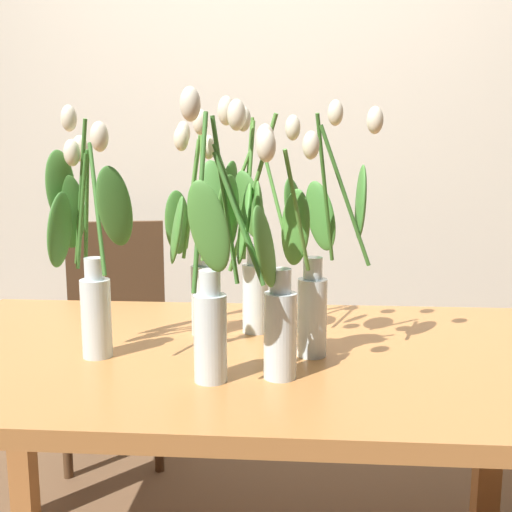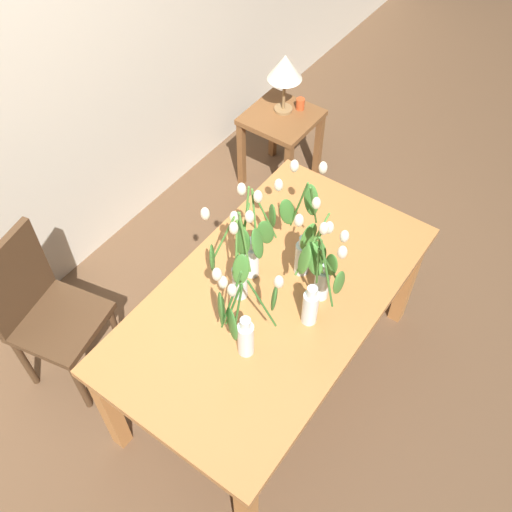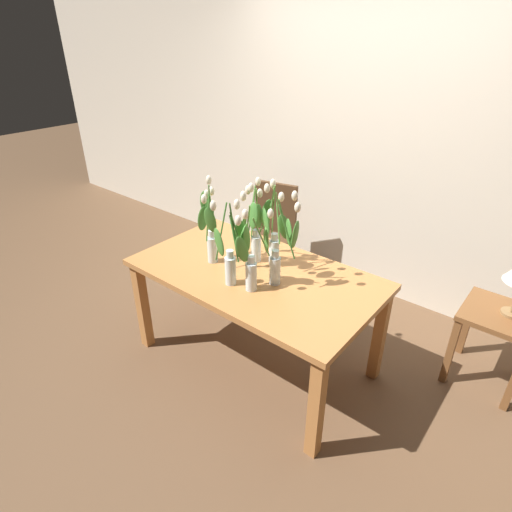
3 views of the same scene
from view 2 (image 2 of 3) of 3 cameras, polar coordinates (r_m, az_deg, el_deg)
ground_plane at (r=3.23m, az=1.35°, el=-11.46°), size 18.00×18.00×0.00m
room_wall_rear at (r=3.02m, az=-22.77°, el=16.87°), size 9.00×0.10×2.70m
dining_table at (r=2.67m, az=1.60°, el=-4.89°), size 1.60×0.90×0.74m
tulip_vase_0 at (r=2.36m, az=6.19°, el=-2.77°), size 0.19×0.23×0.57m
tulip_vase_1 at (r=2.56m, az=4.57°, el=1.73°), size 0.18×0.17×0.58m
tulip_vase_2 at (r=2.46m, az=6.06°, el=-1.31°), size 0.22×0.17×0.58m
tulip_vase_3 at (r=2.42m, az=-1.81°, el=-1.21°), size 0.20×0.22×0.56m
tulip_vase_4 at (r=2.47m, az=-0.29°, el=1.39°), size 0.28×0.16×0.58m
tulip_vase_5 at (r=2.23m, az=-1.40°, el=-6.55°), size 0.24×0.21×0.57m
dining_chair at (r=3.00m, az=-20.33°, el=-4.85°), size 0.48×0.48×0.93m
side_table at (r=3.92m, az=2.49°, el=12.36°), size 0.44×0.44×0.55m
table_lamp at (r=3.72m, az=2.88°, el=17.99°), size 0.22×0.22×0.40m
pillar_candle at (r=3.89m, az=4.40°, el=14.75°), size 0.06×0.06×0.07m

